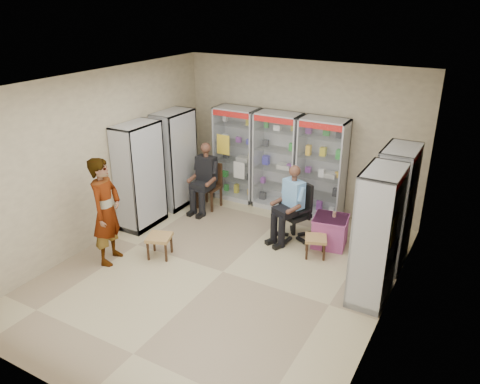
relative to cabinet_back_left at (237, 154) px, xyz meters
The scene contains 18 objects.
floor 3.18m from the cabinet_back_left, 64.54° to the right, with size 6.00×6.00×0.00m, color tan.
room_shell 3.18m from the cabinet_back_left, 64.54° to the right, with size 5.02×6.02×3.01m.
cabinet_back_left is the anchor object (origin of this frame).
cabinet_back_mid 0.95m from the cabinet_back_left, ahead, with size 0.90×0.50×2.00m, color #A5A6AC.
cabinet_back_right 1.90m from the cabinet_back_left, ahead, with size 0.90×0.50×2.00m, color #B9BAC1.
cabinet_right_far 3.71m from the cabinet_back_left, 17.75° to the right, with size 0.50×0.90×2.00m, color #ACAFB3.
cabinet_right_near 4.18m from the cabinet_back_left, 32.28° to the right, with size 0.50×0.90×2.00m, color #B9BCC1.
cabinet_left_far 1.32m from the cabinet_back_left, 135.00° to the right, with size 0.50×0.90×2.00m, color #B8BABF.
cabinet_left_near 2.23m from the cabinet_back_left, 114.61° to the right, with size 0.50×0.90×2.00m, color #ACAFB3.
wooden_chair 0.94m from the cabinet_back_left, 108.90° to the right, with size 0.42×0.42×0.94m, color black.
seated_customer 0.88m from the cabinet_back_left, 107.77° to the right, with size 0.44×0.60×1.34m, color black, non-canonical shape.
office_chair 2.20m from the cabinet_back_left, 31.18° to the right, with size 0.57×0.57×1.05m, color black.
seated_shopkeeper 2.20m from the cabinet_back_left, 32.31° to the right, with size 0.44×0.61×1.34m, color #74A6E5, non-canonical shape.
pink_trunk 2.80m from the cabinet_back_left, 22.74° to the right, with size 0.56×0.54×0.54m, color #AC458B.
tea_glass 2.75m from the cabinet_back_left, 21.42° to the right, with size 0.07×0.07×0.11m, color #611D08.
woven_stool_a 2.96m from the cabinet_back_left, 32.28° to the right, with size 0.36×0.36×0.36m, color #A37A45.
woven_stool_b 2.94m from the cabinet_back_left, 87.79° to the right, with size 0.39×0.39×0.39m, color #B37D4B.
standing_man 3.37m from the cabinet_back_left, 98.98° to the right, with size 0.66×0.43×1.81m, color #99999B.
Camera 1 is at (3.40, -5.49, 4.13)m, focal length 35.00 mm.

